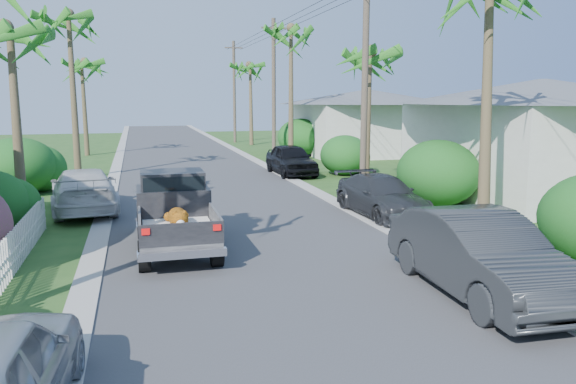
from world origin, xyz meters
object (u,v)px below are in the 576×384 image
object	(u,v)px
parked_car_rf	(291,160)
palm_l_c	(68,16)
palm_l_b	(9,29)
palm_r_b	(369,52)
parked_car_rn	(479,255)
palm_l_d	(82,62)
palm_r_c	(291,29)
utility_pole_c	(274,89)
palm_r_d	(250,65)
utility_pole_b	(365,83)
parked_car_rm	(382,196)
pickup_truck	(174,210)
house_right_near	(539,142)
parked_car_lf	(84,190)
utility_pole_d	(234,91)
house_right_far	(367,125)

from	to	relation	value
parked_car_rf	palm_l_c	bearing A→B (deg)	172.28
palm_l_b	palm_r_b	xyz separation A→B (m)	(13.40, 3.00, -0.20)
parked_car_rn	palm_l_d	xyz separation A→B (m)	(-10.10, 31.98, 5.58)
palm_r_c	utility_pole_c	bearing A→B (deg)	106.70
palm_l_c	palm_r_d	xyz separation A→B (m)	(12.50, 18.00, -1.18)
utility_pole_b	utility_pole_c	xyz separation A→B (m)	(0.00, 15.00, 0.00)
palm_l_b	parked_car_rm	bearing A→B (deg)	-10.31
palm_l_d	parked_car_rf	bearing A→B (deg)	-49.63
pickup_truck	house_right_near	xyz separation A→B (m)	(15.20, 4.34, 1.21)
parked_car_rn	parked_car_lf	distance (m)	14.15
palm_l_c	palm_l_d	world-z (taller)	palm_l_c
parked_car_rm	utility_pole_d	distance (m)	33.38
palm_r_b	house_right_near	bearing A→B (deg)	-25.11
palm_l_c	pickup_truck	bearing A→B (deg)	-75.16
palm_l_b	palm_l_d	distance (m)	22.00
palm_l_d	utility_pole_b	xyz separation A→B (m)	(12.10, -21.00, -1.84)
parked_car_rm	house_right_far	size ratio (longest dim) A/B	0.52
parked_car_rm	palm_r_d	bearing A→B (deg)	84.30
house_right_far	utility_pole_b	distance (m)	18.71
palm_r_d	utility_pole_c	bearing A→B (deg)	-94.29
parked_car_rn	house_right_far	world-z (taller)	house_right_far
parked_car_rn	utility_pole_d	xyz separation A→B (m)	(2.00, 40.98, 3.74)
palm_l_d	palm_r_b	xyz separation A→B (m)	(13.10, -19.00, -0.49)
palm_r_c	utility_pole_d	size ratio (longest dim) A/B	1.04
parked_car_lf	house_right_far	size ratio (longest dim) A/B	0.60
house_right_far	utility_pole_d	xyz separation A→B (m)	(-7.40, 13.00, 2.48)
palm_r_b	palm_r_c	xyz separation A→B (m)	(-0.40, 11.00, 2.16)
utility_pole_c	palm_r_c	bearing A→B (deg)	-73.30
parked_car_lf	utility_pole_d	world-z (taller)	utility_pole_d
parked_car_rf	parked_car_lf	bearing A→B (deg)	-143.60
palm_l_d	palm_r_d	size ratio (longest dim) A/B	0.96
parked_car_rm	house_right_far	bearing A→B (deg)	65.49
utility_pole_d	house_right_near	bearing A→B (deg)	-76.57
parked_car_rm	palm_l_d	distance (m)	27.36
utility_pole_b	utility_pole_c	bearing A→B (deg)	90.00
utility_pole_b	utility_pole_d	bearing A→B (deg)	90.00
parked_car_rm	palm_l_b	distance (m)	13.18
parked_car_rm	palm_r_b	distance (m)	7.54
parked_car_rm	palm_r_b	xyz separation A→B (m)	(1.60, 5.15, 5.27)
palm_l_b	palm_r_c	world-z (taller)	palm_r_c
palm_r_d	house_right_far	world-z (taller)	palm_r_d
parked_car_rn	parked_car_rm	bearing A→B (deg)	81.77
palm_r_d	house_right_near	bearing A→B (deg)	-76.93
palm_r_b	house_right_far	xyz separation A→B (m)	(6.40, 15.00, -3.83)
palm_r_c	house_right_far	bearing A→B (deg)	30.47
pickup_truck	utility_pole_d	xyz separation A→B (m)	(7.80, 35.34, 3.59)
palm_l_c	utility_pole_b	bearing A→B (deg)	-37.81
pickup_truck	utility_pole_b	bearing A→B (deg)	34.41
parked_car_rf	parked_car_lf	distance (m)	12.31
parked_car_lf	palm_l_b	bearing A→B (deg)	28.45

